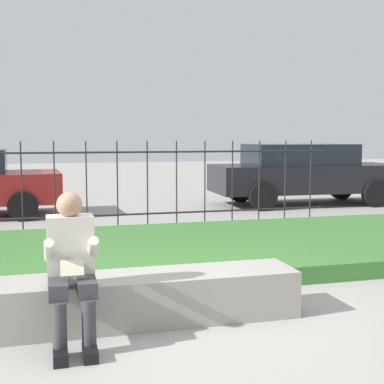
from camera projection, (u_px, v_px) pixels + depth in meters
The scene contains 6 objects.
ground_plane at pixel (182, 318), 4.98m from camera, with size 60.00×60.00×0.00m, color #9E9B93.
stone_bench at pixel (150, 300), 4.88m from camera, with size 2.73×0.60×0.44m.
person_seated_reader at pixel (71, 262), 4.33m from camera, with size 0.42×0.73×1.24m.
grass_berm at pixel (139, 253), 7.28m from camera, with size 9.93×3.41×0.21m.
iron_fence at pixel (117, 185), 9.27m from camera, with size 7.93×0.03×1.61m.
car_parked_right at pixel (304, 173), 13.20m from camera, with size 4.68×2.00×1.50m.
Camera 1 is at (-1.18, -4.69, 1.69)m, focal length 50.00 mm.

